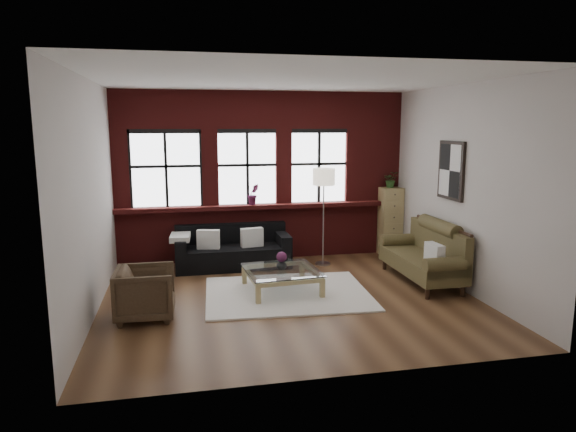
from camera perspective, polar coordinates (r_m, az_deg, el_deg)
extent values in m
plane|color=#4F311D|center=(7.82, 0.19, -9.11)|extent=(5.50, 5.50, 0.00)
plane|color=white|center=(7.41, 0.21, 14.95)|extent=(5.50, 5.50, 0.00)
plane|color=beige|center=(9.89, -2.84, 4.43)|extent=(5.50, 0.00, 5.50)
plane|color=beige|center=(5.06, 6.14, -1.03)|extent=(5.50, 0.00, 5.50)
plane|color=beige|center=(7.39, -21.16, 1.84)|extent=(0.00, 5.00, 5.00)
plane|color=beige|center=(8.46, 18.76, 2.95)|extent=(0.00, 5.00, 5.00)
cube|color=maroon|center=(9.82, -2.68, 1.09)|extent=(5.50, 0.30, 0.08)
cube|color=white|center=(7.99, -0.08, -8.58)|extent=(2.59, 2.09, 0.03)
cube|color=silver|center=(9.25, -8.85, -2.58)|extent=(0.42, 0.21, 0.34)
cube|color=silver|center=(9.32, -4.02, -2.39)|extent=(0.42, 0.20, 0.34)
cube|color=silver|center=(8.19, 15.95, -4.14)|extent=(0.16, 0.39, 0.34)
imported|color=#3A2C1D|center=(7.20, -15.55, -8.24)|extent=(0.79, 0.77, 0.70)
imported|color=#B2B2B2|center=(7.98, -0.71, -5.37)|extent=(0.21, 0.21, 0.17)
sphere|color=#5A1E46|center=(7.95, -0.72, -4.57)|extent=(0.16, 0.16, 0.16)
cube|color=#A28E57|center=(10.48, 11.21, -0.54)|extent=(0.42, 0.42, 1.35)
imported|color=#2D5923|center=(10.36, 11.37, 4.00)|extent=(0.34, 0.31, 0.32)
imported|color=#5A1E46|center=(9.72, -3.88, 2.42)|extent=(0.25, 0.22, 0.40)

